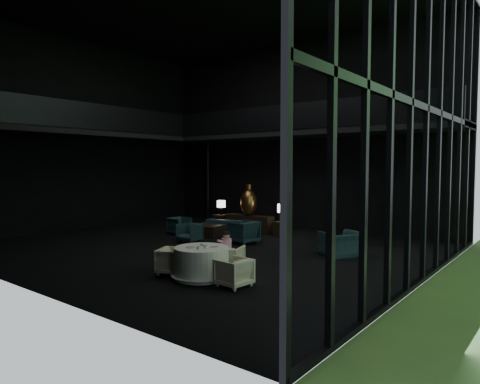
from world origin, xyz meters
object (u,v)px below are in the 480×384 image
Objects in this scene: dining_table at (202,265)px; side_table_right at (281,229)px; lounge_armchair_east at (244,230)px; lounge_armchair_south at (189,233)px; side_table_left at (221,221)px; window_armchair at (342,239)px; child at (227,242)px; dining_chair_east at (234,272)px; sofa at (227,224)px; lounge_armchair_west at (179,225)px; table_lamp_right at (283,209)px; dining_chair_north at (228,258)px; table_lamp_left at (221,205)px; bronze_urn at (249,202)px; dining_chair_west at (173,261)px; coffee_table at (209,231)px; console at (249,223)px.

side_table_right is at bearing 106.09° from dining_table.
lounge_armchair_south is (-1.63, -1.03, -0.14)m from lounge_armchair_east.
side_table_left is 7.00m from window_armchair.
side_table_right is 0.98× the size of child.
sofa is at bearing -133.58° from dining_chair_east.
child is (5.15, -3.27, 0.37)m from lounge_armchair_west.
table_lamp_right reaches higher than side_table_right.
window_armchair is 3.82m from dining_chair_north.
table_lamp_right is 0.97× the size of dining_chair_north.
table_lamp_right is at bearing -89.44° from dining_chair_north.
lounge_armchair_west reaches higher than lounge_armchair_south.
lounge_armchair_east is at bearing -93.73° from table_lamp_right.
table_lamp_right reaches higher than lounge_armchair_east.
table_lamp_right is (3.20, -0.09, 0.01)m from table_lamp_left.
bronze_urn is at bearing -58.20° from child.
window_armchair is at bearing -86.64° from lounge_armchair_west.
dining_chair_west is at bearing 24.38° from lounge_armchair_east.
table_lamp_left is (0.00, 0.05, 0.73)m from side_table_left.
dining_chair_north reaches higher than side_table_left.
window_armchair is at bearing 8.42° from lounge_armchair_south.
sofa is 1.92× the size of coffee_table.
table_lamp_left is 1.12× the size of side_table_right.
side_table_left is 0.92× the size of dining_chair_east.
child reaches higher than window_armchair.
side_table_left is at bearing 177.85° from side_table_right.
lounge_armchair_east is 1.53× the size of dining_chair_east.
lounge_armchair_south is 1.05× the size of dining_chair_west.
child is (-0.06, 1.01, 0.40)m from dining_table.
table_lamp_left is 7.54m from child.
window_armchair is 5.54m from coffee_table.
dining_chair_east is (1.05, -0.07, -0.01)m from dining_table.
dining_chair_west reaches higher than coffee_table.
window_armchair is at bearing 101.50° from lounge_armchair_east.
sofa is 1.95× the size of lounge_armchair_east.
bronze_urn is 2.32× the size of side_table_right.
table_lamp_left reaches higher than child.
side_table_right is at bearing -90.00° from table_lamp_right.
sofa is (-2.06, -0.88, -0.66)m from table_lamp_right.
bronze_urn is 1.27m from sofa.
sofa reaches higher than side_table_right.
console is at bearing 76.14° from coffee_table.
lounge_armchair_east reaches higher than dining_table.
console is 3.15× the size of table_lamp_right.
lounge_armchair_east is 1.74× the size of child.
lounge_armchair_south is (-0.18, -3.25, -0.87)m from bronze_urn.
table_lamp_right is at bearing 57.56° from lounge_armchair_south.
lounge_armchair_south is at bearing -119.81° from dining_chair_east.
table_lamp_right is 0.58× the size of window_armchair.
console is at bearing -3.17° from table_lamp_left.
side_table_right is 6.74m from dining_table.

